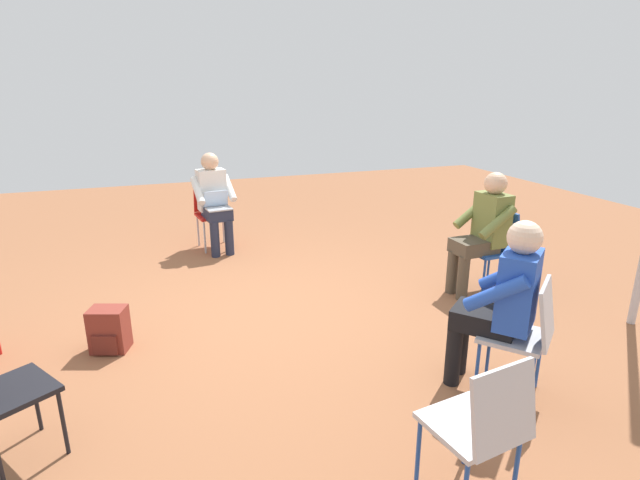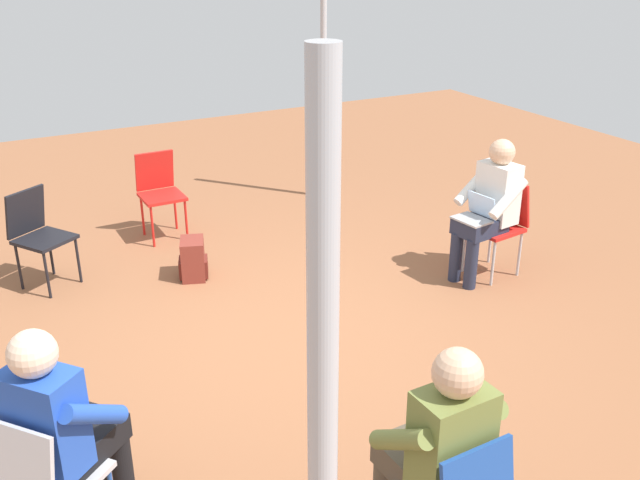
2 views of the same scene
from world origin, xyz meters
name	(u,v)px [view 2 (image 2 of 2)]	position (x,y,z in m)	size (l,w,h in m)	color
ground_plane	(277,346)	(0.00, 0.00, 0.00)	(14.00, 14.00, 0.00)	brown
chair_northwest	(43,479)	(-1.27, 1.77, 0.50)	(0.58, 0.58, 0.85)	#B7B7BC
chair_south	(500,220)	(0.23, -2.28, 0.50)	(0.45, 0.48, 0.85)	red
chair_northeast	(38,231)	(1.88, 1.35, 0.50)	(0.58, 0.56, 0.85)	black
chair_east	(159,189)	(2.47, 0.12, 0.50)	(0.44, 0.40, 0.85)	red
person_with_laptop	(489,203)	(0.20, -2.11, 0.69)	(0.54, 0.56, 1.24)	#23283D
person_in_olive	(437,444)	(-2.12, 0.18, 0.69)	(0.53, 0.50, 1.24)	#4C4233
person_in_blue	(62,423)	(-1.16, 1.64, 0.69)	(0.63, 0.63, 1.24)	black
backpack_near_laptop_user	(193,261)	(1.39, 0.17, 0.16)	(0.33, 0.30, 0.36)	maroon
tent_pole_near	(323,91)	(2.73, -1.86, 1.22)	(0.07, 0.07, 2.45)	#B2B2B7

